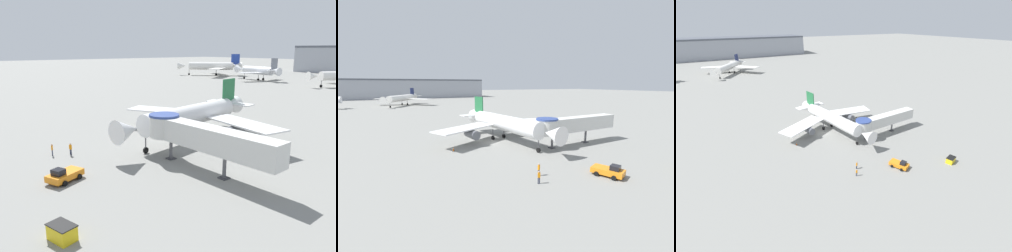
# 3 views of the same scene
# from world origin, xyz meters

# --- Properties ---
(ground_plane) EXTENTS (800.00, 800.00, 0.00)m
(ground_plane) POSITION_xyz_m (0.00, 0.00, 0.00)
(ground_plane) COLOR gray
(main_airplane) EXTENTS (30.12, 29.63, 9.10)m
(main_airplane) POSITION_xyz_m (2.51, 0.38, 3.86)
(main_airplane) COLOR white
(main_airplane) RESTS_ON ground_plane
(jet_bridge) EXTENTS (19.66, 4.25, 5.93)m
(jet_bridge) POSITION_xyz_m (13.43, -8.85, 4.25)
(jet_bridge) COLOR silver
(jet_bridge) RESTS_ON ground_plane
(pushback_tug_orange) EXTENTS (3.48, 4.52, 1.67)m
(pushback_tug_orange) POSITION_xyz_m (7.01, -23.29, 0.73)
(pushback_tug_orange) COLOR orange
(pushback_tug_orange) RESTS_ON ground_plane
(traffic_cone_port_wing) EXTENTS (0.47, 0.47, 0.77)m
(traffic_cone_port_wing) POSITION_xyz_m (-9.15, -2.71, 0.37)
(traffic_cone_port_wing) COLOR black
(traffic_cone_port_wing) RESTS_ON ground_plane
(traffic_cone_starboard_wing) EXTENTS (0.48, 0.48, 0.79)m
(traffic_cone_starboard_wing) POSITION_xyz_m (14.67, -2.64, 0.38)
(traffic_cone_starboard_wing) COLOR black
(traffic_cone_starboard_wing) RESTS_ON ground_plane
(ground_crew_marshaller) EXTENTS (0.38, 0.32, 1.73)m
(ground_crew_marshaller) POSITION_xyz_m (-1.43, -19.11, 1.00)
(ground_crew_marshaller) COLOR #1E2338
(ground_crew_marshaller) RESTS_ON ground_plane
(ground_crew_wing_walker) EXTENTS (0.37, 0.31, 1.68)m
(ground_crew_wing_walker) POSITION_xyz_m (-2.82, -21.20, 0.97)
(ground_crew_wing_walker) COLOR #1E2338
(ground_crew_wing_walker) RESTS_ON ground_plane
(background_jet_navy_tail) EXTENTS (31.45, 32.73, 9.81)m
(background_jet_navy_tail) POSITION_xyz_m (-14.61, 99.59, 4.32)
(background_jet_navy_tail) COLOR white
(background_jet_navy_tail) RESTS_ON ground_plane
(terminal_building) EXTENTS (133.37, 28.21, 16.33)m
(terminal_building) POSITION_xyz_m (-10.24, 175.00, 8.18)
(terminal_building) COLOR #999EA8
(terminal_building) RESTS_ON ground_plane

